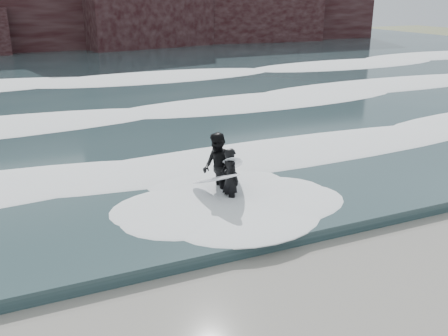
{
  "coord_description": "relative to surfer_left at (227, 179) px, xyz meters",
  "views": [
    {
      "loc": [
        -4.06,
        -5.13,
        5.23
      ],
      "look_at": [
        0.79,
        5.78,
        1.0
      ],
      "focal_mm": 40.0,
      "sensor_mm": 36.0,
      "label": 1
    }
  ],
  "objects": [
    {
      "name": "foam_mid",
      "position": [
        -0.76,
        10.48,
        -0.38
      ],
      "size": [
        60.0,
        4.0,
        0.24
      ],
      "primitive_type": "ellipsoid",
      "color": "white",
      "rests_on": "sea"
    },
    {
      "name": "surfer_left",
      "position": [
        0.0,
        0.0,
        0.0
      ],
      "size": [
        1.11,
        1.92,
        1.6
      ],
      "color": "black",
      "rests_on": "ground"
    },
    {
      "name": "sea",
      "position": [
        -0.76,
        23.48,
        -0.65
      ],
      "size": [
        90.0,
        52.0,
        0.3
      ],
      "primitive_type": "cube",
      "color": "#25393D",
      "rests_on": "ground"
    },
    {
      "name": "foam_far",
      "position": [
        -0.76,
        19.48,
        -0.35
      ],
      "size": [
        60.0,
        4.8,
        0.3
      ],
      "primitive_type": "ellipsoid",
      "color": "white",
      "rests_on": "sea"
    },
    {
      "name": "surfer_right",
      "position": [
        -0.0,
        0.53,
        0.13
      ],
      "size": [
        1.4,
        1.95,
        1.85
      ],
      "color": "black",
      "rests_on": "ground"
    },
    {
      "name": "foam_near",
      "position": [
        -0.76,
        3.48,
        -0.4
      ],
      "size": [
        60.0,
        3.2,
        0.2
      ],
      "primitive_type": "ellipsoid",
      "color": "white",
      "rests_on": "sea"
    }
  ]
}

